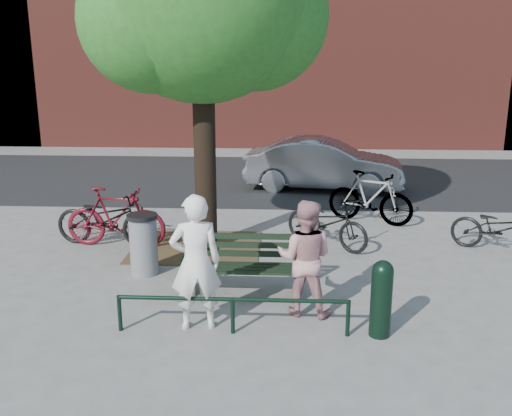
# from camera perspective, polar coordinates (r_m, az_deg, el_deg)

# --- Properties ---
(ground) EXTENTS (90.00, 90.00, 0.00)m
(ground) POSITION_cam_1_polar(r_m,az_deg,el_deg) (8.78, -1.61, -8.77)
(ground) COLOR gray
(ground) RESTS_ON ground
(dirt_pit) EXTENTS (2.40, 2.00, 0.02)m
(dirt_pit) POSITION_cam_1_polar(r_m,az_deg,el_deg) (10.93, -5.96, -3.89)
(dirt_pit) COLOR brown
(dirt_pit) RESTS_ON ground
(road) EXTENTS (40.00, 7.00, 0.01)m
(road) POSITION_cam_1_polar(r_m,az_deg,el_deg) (16.89, 0.63, 3.01)
(road) COLOR black
(road) RESTS_ON ground
(park_bench) EXTENTS (1.74, 0.54, 0.97)m
(park_bench) POSITION_cam_1_polar(r_m,az_deg,el_deg) (8.67, -1.60, -5.66)
(park_bench) COLOR black
(park_bench) RESTS_ON ground
(guard_railing) EXTENTS (3.06, 0.06, 0.51)m
(guard_railing) POSITION_cam_1_polar(r_m,az_deg,el_deg) (7.53, -2.36, -9.65)
(guard_railing) COLOR black
(guard_railing) RESTS_ON ground
(street_tree) EXTENTS (4.20, 3.80, 6.50)m
(street_tree) POSITION_cam_1_polar(r_m,az_deg,el_deg) (10.33, -5.18, 19.87)
(street_tree) COLOR black
(street_tree) RESTS_ON ground
(person_left) EXTENTS (0.75, 0.57, 1.85)m
(person_left) POSITION_cam_1_polar(r_m,az_deg,el_deg) (7.52, -6.05, -5.45)
(person_left) COLOR white
(person_left) RESTS_ON ground
(person_right) EXTENTS (0.91, 0.77, 1.65)m
(person_right) POSITION_cam_1_polar(r_m,az_deg,el_deg) (7.96, 4.90, -4.99)
(person_right) COLOR #C5878A
(person_right) RESTS_ON ground
(bollard) EXTENTS (0.28, 0.28, 1.03)m
(bollard) POSITION_cam_1_polar(r_m,az_deg,el_deg) (7.58, 12.43, -8.59)
(bollard) COLOR black
(bollard) RESTS_ON ground
(litter_bin) EXTENTS (0.50, 0.50, 1.03)m
(litter_bin) POSITION_cam_1_polar(r_m,az_deg,el_deg) (9.63, -11.18, -3.55)
(litter_bin) COLOR gray
(litter_bin) RESTS_ON ground
(bicycle_a) EXTENTS (2.12, 1.01, 1.07)m
(bicycle_a) POSITION_cam_1_polar(r_m,az_deg,el_deg) (11.20, -14.73, -1.03)
(bicycle_a) COLOR black
(bicycle_a) RESTS_ON ground
(bicycle_b) EXTENTS (1.95, 0.65, 1.15)m
(bicycle_b) POSITION_cam_1_polar(r_m,az_deg,el_deg) (11.10, -13.86, -0.90)
(bicycle_b) COLOR #530B16
(bicycle_b) RESTS_ON ground
(bicycle_c) EXTENTS (1.81, 1.62, 0.95)m
(bicycle_c) POSITION_cam_1_polar(r_m,az_deg,el_deg) (10.87, 7.10, -1.45)
(bicycle_c) COLOR black
(bicycle_c) RESTS_ON ground
(bicycle_d) EXTENTS (1.93, 1.30, 1.13)m
(bicycle_d) POSITION_cam_1_polar(r_m,az_deg,el_deg) (12.55, 11.35, 1.05)
(bicycle_d) COLOR gray
(bicycle_d) RESTS_ON ground
(bicycle_e) EXTENTS (1.81, 1.45, 0.92)m
(bicycle_e) POSITION_cam_1_polar(r_m,az_deg,el_deg) (11.38, 23.19, -1.92)
(bicycle_e) COLOR black
(bicycle_e) RESTS_ON ground
(parked_car) EXTENTS (4.36, 2.02, 1.38)m
(parked_car) POSITION_cam_1_polar(r_m,az_deg,el_deg) (15.45, 6.81, 4.35)
(parked_car) COLOR gray
(parked_car) RESTS_ON ground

